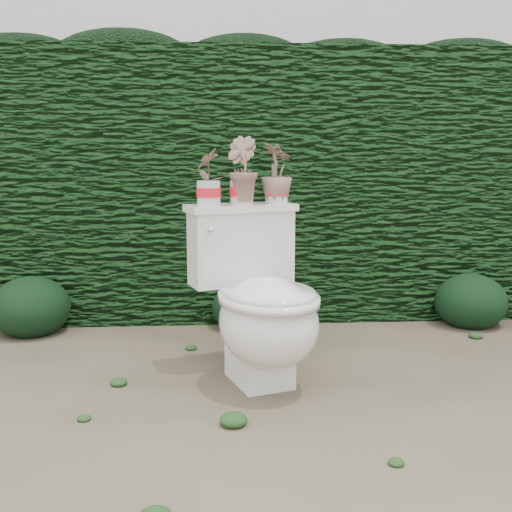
{
  "coord_description": "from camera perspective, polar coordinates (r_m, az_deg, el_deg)",
  "views": [
    {
      "loc": [
        -0.22,
        -2.55,
        1.04
      ],
      "look_at": [
        -0.04,
        0.28,
        0.55
      ],
      "focal_mm": 45.0,
      "sensor_mm": 36.0,
      "label": 1
    }
  ],
  "objects": [
    {
      "name": "liriope_clump_2",
      "position": [
        3.73,
        -1.16,
        -4.12
      ],
      "size": [
        0.36,
        0.36,
        0.29
      ],
      "primitive_type": "ellipsoid",
      "color": "black",
      "rests_on": "ground"
    },
    {
      "name": "potted_plant_right",
      "position": [
        3.0,
        1.85,
        7.22
      ],
      "size": [
        0.2,
        0.2,
        0.26
      ],
      "primitive_type": "imported",
      "rotation": [
        0.0,
        0.0,
        2.17
      ],
      "color": "#267B2C",
      "rests_on": "toilet"
    },
    {
      "name": "hedge",
      "position": [
        4.17,
        -0.66,
        6.46
      ],
      "size": [
        8.0,
        1.0,
        1.6
      ],
      "primitive_type": "cube",
      "color": "#164015",
      "rests_on": "ground"
    },
    {
      "name": "house_wall",
      "position": [
        8.65,
        1.82,
        16.1
      ],
      "size": [
        8.0,
        3.5,
        4.0
      ],
      "primitive_type": "cube",
      "color": "silver",
      "rests_on": "ground"
    },
    {
      "name": "ground",
      "position": [
        2.77,
        1.21,
        -12.3
      ],
      "size": [
        60.0,
        60.0,
        0.0
      ],
      "primitive_type": "plane",
      "color": "#796C53",
      "rests_on": "ground"
    },
    {
      "name": "liriope_clump_3",
      "position": [
        3.97,
        18.58,
        -3.47
      ],
      "size": [
        0.42,
        0.42,
        0.33
      ],
      "primitive_type": "ellipsoid",
      "color": "black",
      "rests_on": "ground"
    },
    {
      "name": "potted_plant_center",
      "position": [
        2.93,
        -1.29,
        7.5
      ],
      "size": [
        0.2,
        0.21,
        0.29
      ],
      "primitive_type": "imported",
      "rotation": [
        0.0,
        0.0,
        2.14
      ],
      "color": "#267B2C",
      "rests_on": "toilet"
    },
    {
      "name": "liriope_clump_1",
      "position": [
        3.82,
        -19.41,
        -3.89
      ],
      "size": [
        0.44,
        0.44,
        0.35
      ],
      "primitive_type": "ellipsoid",
      "color": "black",
      "rests_on": "ground"
    },
    {
      "name": "potted_plant_left",
      "position": [
        2.88,
        -4.25,
        6.88
      ],
      "size": [
        0.14,
        0.15,
        0.24
      ],
      "primitive_type": "imported",
      "rotation": [
        0.0,
        0.0,
        4.15
      ],
      "color": "#267B2C",
      "rests_on": "toilet"
    },
    {
      "name": "toilet",
      "position": [
        2.79,
        0.44,
        -4.42
      ],
      "size": [
        0.65,
        0.79,
        0.78
      ],
      "rotation": [
        0.0,
        0.0,
        0.32
      ],
      "color": "silver",
      "rests_on": "ground"
    }
  ]
}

